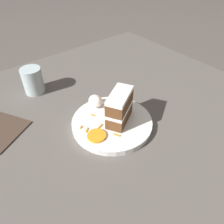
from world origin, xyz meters
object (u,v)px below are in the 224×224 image
at_px(cake_slice, 119,108).
at_px(drinking_glass, 33,82).
at_px(cream_dollop, 95,101).
at_px(orange_garnish, 97,136).
at_px(plate, 112,123).

height_order(cake_slice, drinking_glass, cake_slice).
xyz_separation_m(cake_slice, cream_dollop, (0.10, 0.02, -0.03)).
bearing_deg(orange_garnish, cream_dollop, -34.62).
bearing_deg(plate, cream_dollop, -1.58).
relative_size(cake_slice, drinking_glass, 1.22).
distance_m(plate, orange_garnish, 0.08).
bearing_deg(drinking_glass, cake_slice, -159.12).
height_order(plate, cake_slice, cake_slice).
distance_m(cake_slice, orange_garnish, 0.10).
bearing_deg(cake_slice, cream_dollop, -21.23).
bearing_deg(drinking_glass, plate, -161.32).
bearing_deg(plate, orange_garnish, 107.71).
xyz_separation_m(orange_garnish, drinking_glass, (0.34, 0.03, 0.02)).
bearing_deg(drinking_glass, cream_dollop, -154.43).
bearing_deg(cream_dollop, plate, 178.42).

